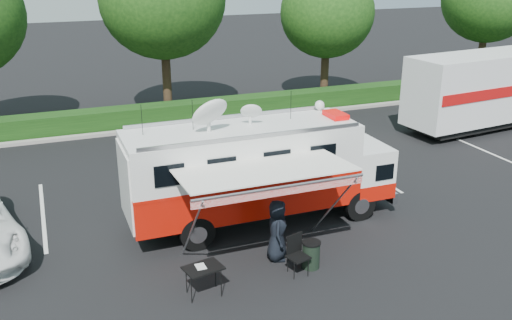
{
  "coord_description": "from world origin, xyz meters",
  "views": [
    {
      "loc": [
        -6.11,
        -15.22,
        8.08
      ],
      "look_at": [
        0.0,
        0.5,
        1.9
      ],
      "focal_mm": 40.0,
      "sensor_mm": 36.0,
      "label": 1
    }
  ],
  "objects": [
    {
      "name": "folding_table",
      "position": [
        -2.89,
        -3.34,
        0.74
      ],
      "size": [
        1.04,
        0.82,
        0.79
      ],
      "color": "black",
      "rests_on": "ground_plane"
    },
    {
      "name": "awning",
      "position": [
        -0.83,
        -2.42,
        2.61
      ],
      "size": [
        4.62,
        2.4,
        2.79
      ],
      "color": "white",
      "rests_on": "ground_plane"
    },
    {
      "name": "back_border",
      "position": [
        1.14,
        12.9,
        5.0
      ],
      "size": [
        60.0,
        6.14,
        8.87
      ],
      "color": "#9E998E",
      "rests_on": "ground_plane"
    },
    {
      "name": "semi_trailer",
      "position": [
        15.43,
        5.81,
        1.92
      ],
      "size": [
        11.97,
        3.73,
        3.63
      ],
      "color": "silver",
      "rests_on": "ground_plane"
    },
    {
      "name": "trash_bin",
      "position": [
        0.19,
        -3.12,
        0.39
      ],
      "size": [
        0.51,
        0.51,
        0.77
      ],
      "color": "black",
      "rests_on": "ground_plane"
    },
    {
      "name": "person",
      "position": [
        -0.49,
        -2.36,
        0.0
      ],
      "size": [
        0.82,
        1.0,
        1.76
      ],
      "primitive_type": "imported",
      "rotation": [
        0.0,
        0.0,
        1.23
      ],
      "color": "black",
      "rests_on": "ground_plane"
    },
    {
      "name": "command_truck",
      "position": [
        -0.07,
        -0.0,
        1.74
      ],
      "size": [
        8.46,
        2.33,
        4.06
      ],
      "color": "black",
      "rests_on": "ground_plane"
    },
    {
      "name": "ground_plane",
      "position": [
        0.0,
        0.0,
        0.0
      ],
      "size": [
        120.0,
        120.0,
        0.0
      ],
      "primitive_type": "plane",
      "color": "black",
      "rests_on": "ground"
    },
    {
      "name": "stall_lines",
      "position": [
        -0.5,
        3.0,
        0.0
      ],
      "size": [
        24.12,
        5.5,
        0.01
      ],
      "color": "silver",
      "rests_on": "ground_plane"
    },
    {
      "name": "folding_chair",
      "position": [
        -0.29,
        -3.18,
        0.64
      ],
      "size": [
        0.63,
        0.66,
        1.07
      ],
      "color": "black",
      "rests_on": "ground_plane"
    }
  ]
}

